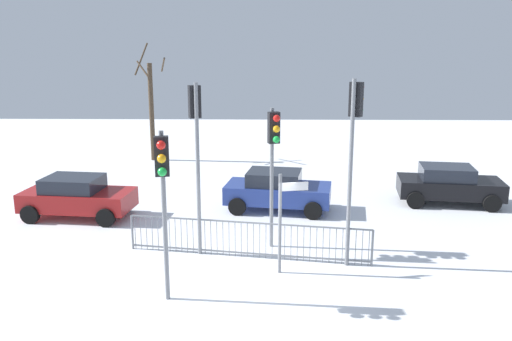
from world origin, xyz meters
TOP-DOWN VIEW (x-y plane):
  - ground_plane at (0.00, 0.00)m, footprint 60.00×60.00m
  - traffic_light_foreground_left at (2.80, 1.42)m, footprint 0.43×0.50m
  - traffic_light_rear_right at (0.69, 2.53)m, footprint 0.37×0.55m
  - traffic_light_rear_left at (-1.50, 2.17)m, footprint 0.39×0.54m
  - traffic_light_mid_right at (-1.85, -0.93)m, footprint 0.35×0.56m
  - direction_sign_post at (0.92, 0.79)m, footprint 0.78×0.20m
  - pedestrian_guard_railing at (-0.05, 1.81)m, footprint 6.97×1.21m
  - car_red_mid at (-6.17, 5.31)m, footprint 3.96×2.27m
  - car_black_far at (7.45, 7.21)m, footprint 3.99×2.35m
  - car_blue_trailing at (0.89, 6.28)m, footprint 4.02×2.42m
  - bare_tree_centre at (-5.47, 14.81)m, footprint 1.66×1.55m

SIDE VIEW (x-z plane):
  - ground_plane at x=0.00m, z-range 0.00..0.00m
  - pedestrian_guard_railing at x=-0.05m, z-range 0.02..1.09m
  - car_red_mid at x=-6.17m, z-range 0.03..1.50m
  - car_black_far at x=7.45m, z-range 0.03..1.50m
  - car_blue_trailing at x=0.89m, z-range 0.03..1.50m
  - direction_sign_post at x=0.92m, z-range 0.18..2.90m
  - bare_tree_centre at x=-5.47m, z-range -0.25..5.77m
  - traffic_light_mid_right at x=-1.85m, z-range 0.96..5.06m
  - traffic_light_rear_right at x=0.69m, z-range 0.98..5.19m
  - traffic_light_rear_left at x=-1.50m, z-range 1.15..6.13m
  - traffic_light_foreground_left at x=2.80m, z-range 1.18..6.31m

